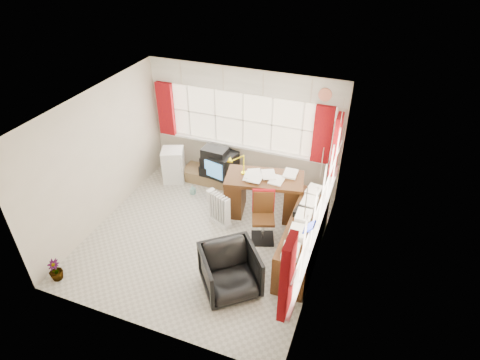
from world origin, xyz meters
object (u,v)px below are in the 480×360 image
(radiator, at_px, (220,212))
(tv_bench, at_px, (215,177))
(mini_fridge, at_px, (174,165))
(credenza, at_px, (303,237))
(desk, at_px, (264,193))
(task_chair, at_px, (263,214))
(crt_tv, at_px, (221,164))
(desk_lamp, at_px, (244,160))
(office_chair, at_px, (230,271))

(radiator, relative_size, tv_bench, 0.48)
(radiator, bearing_deg, mini_fridge, 146.12)
(credenza, relative_size, mini_fridge, 2.67)
(desk, xyz_separation_m, task_chair, (0.19, -0.64, 0.05))
(desk, xyz_separation_m, mini_fridge, (-2.16, 0.40, -0.09))
(crt_tv, bearing_deg, credenza, -35.10)
(radiator, height_order, tv_bench, radiator)
(task_chair, relative_size, tv_bench, 0.68)
(desk_lamp, bearing_deg, mini_fridge, 166.83)
(desk, bearing_deg, office_chair, -86.91)
(tv_bench, height_order, crt_tv, crt_tv)
(credenza, xyz_separation_m, tv_bench, (-2.28, 1.52, -0.27))
(task_chair, height_order, radiator, task_chair)
(radiator, xyz_separation_m, tv_bench, (-0.66, 1.26, -0.15))
(tv_bench, xyz_separation_m, crt_tv, (0.18, -0.04, 0.39))
(tv_bench, relative_size, crt_tv, 2.05)
(credenza, height_order, mini_fridge, credenza)
(tv_bench, relative_size, mini_fridge, 1.87)
(task_chair, xyz_separation_m, credenza, (0.78, -0.23, -0.11))
(tv_bench, bearing_deg, desk_lamp, -35.97)
(mini_fridge, bearing_deg, crt_tv, 11.09)
(task_chair, distance_m, radiator, 0.87)
(office_chair, bearing_deg, desk, 54.05)
(credenza, distance_m, mini_fridge, 3.38)
(desk, height_order, mini_fridge, desk)
(desk, bearing_deg, radiator, -136.70)
(credenza, bearing_deg, tv_bench, 146.29)
(desk_lamp, xyz_separation_m, office_chair, (0.52, -1.98, -0.73))
(task_chair, relative_size, office_chair, 1.14)
(credenza, relative_size, tv_bench, 1.43)
(desk, bearing_deg, mini_fridge, 169.51)
(office_chair, xyz_separation_m, tv_bench, (-1.42, 2.64, -0.26))
(credenza, height_order, crt_tv, credenza)
(desk, distance_m, mini_fridge, 2.20)
(task_chair, xyz_separation_m, crt_tv, (-1.33, 1.24, 0.00))
(office_chair, distance_m, mini_fridge, 3.30)
(task_chair, height_order, crt_tv, task_chair)
(desk, xyz_separation_m, office_chair, (0.11, -1.99, -0.08))
(credenza, bearing_deg, crt_tv, 144.90)
(desk_lamp, height_order, office_chair, desk_lamp)
(credenza, distance_m, tv_bench, 2.75)
(task_chair, height_order, credenza, task_chair)
(tv_bench, xyz_separation_m, mini_fridge, (-0.85, -0.24, 0.25))
(desk_lamp, relative_size, mini_fridge, 0.55)
(desk_lamp, height_order, crt_tv, desk_lamp)
(crt_tv, xyz_separation_m, mini_fridge, (-1.03, -0.20, -0.14))
(mini_fridge, bearing_deg, credenza, -22.18)
(desk_lamp, relative_size, tv_bench, 0.29)
(crt_tv, bearing_deg, desk, -27.92)
(radiator, bearing_deg, task_chair, -1.83)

